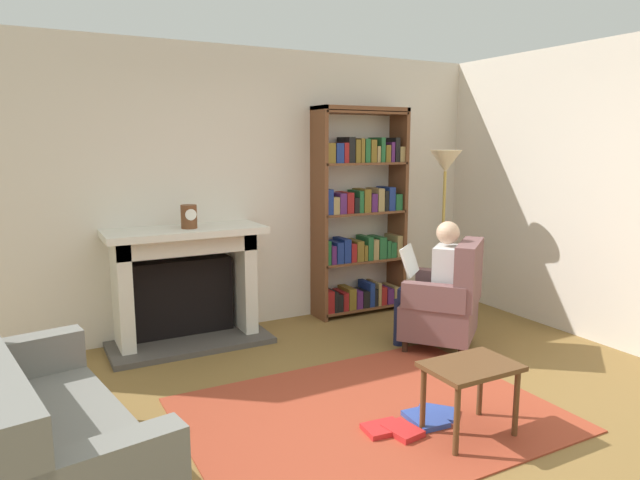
# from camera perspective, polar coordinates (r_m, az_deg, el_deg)

# --- Properties ---
(ground) EXTENTS (14.00, 14.00, 0.00)m
(ground) POSITION_cam_1_polar(r_m,az_deg,el_deg) (3.75, 7.73, -19.02)
(ground) COLOR olive
(back_wall) EXTENTS (5.60, 0.10, 2.70)m
(back_wall) POSITION_cam_1_polar(r_m,az_deg,el_deg) (5.57, -7.50, 5.05)
(back_wall) COLOR beige
(back_wall) RESTS_ON ground
(side_wall_right) EXTENTS (0.10, 5.20, 2.70)m
(side_wall_right) POSITION_cam_1_polar(r_m,az_deg,el_deg) (6.05, 21.67, 4.81)
(side_wall_right) COLOR beige
(side_wall_right) RESTS_ON ground
(area_rug) EXTENTS (2.40, 1.80, 0.01)m
(area_rug) POSITION_cam_1_polar(r_m,az_deg,el_deg) (3.97, 5.08, -17.18)
(area_rug) COLOR #9E3C26
(area_rug) RESTS_ON ground
(fireplace) EXTENTS (1.42, 0.64, 1.06)m
(fireplace) POSITION_cam_1_polar(r_m,az_deg,el_deg) (5.25, -13.52, -4.10)
(fireplace) COLOR #4C4742
(fireplace) RESTS_ON ground
(mantel_clock) EXTENTS (0.14, 0.14, 0.21)m
(mantel_clock) POSITION_cam_1_polar(r_m,az_deg,el_deg) (5.05, -13.13, 2.32)
(mantel_clock) COLOR brown
(mantel_clock) RESTS_ON fireplace
(bookshelf) EXTENTS (1.01, 0.32, 2.17)m
(bookshelf) POSITION_cam_1_polar(r_m,az_deg,el_deg) (5.93, 4.07, 2.51)
(bookshelf) COLOR brown
(bookshelf) RESTS_ON ground
(armchair_reading) EXTENTS (0.89, 0.89, 0.97)m
(armchair_reading) POSITION_cam_1_polar(r_m,az_deg,el_deg) (5.10, 12.77, -6.13)
(armchair_reading) COLOR #331E14
(armchair_reading) RESTS_ON ground
(seated_reader) EXTENTS (0.57, 0.59, 1.14)m
(seated_reader) POSITION_cam_1_polar(r_m,az_deg,el_deg) (5.07, 11.54, -3.88)
(seated_reader) COLOR silver
(seated_reader) RESTS_ON ground
(sofa_floral) EXTENTS (1.00, 1.80, 0.85)m
(sofa_floral) POSITION_cam_1_polar(r_m,az_deg,el_deg) (3.29, -26.30, -18.03)
(sofa_floral) COLOR slate
(sofa_floral) RESTS_ON ground
(side_table) EXTENTS (0.56, 0.39, 0.47)m
(side_table) POSITION_cam_1_polar(r_m,az_deg,el_deg) (3.67, 15.01, -13.13)
(side_table) COLOR brown
(side_table) RESTS_ON ground
(scattered_books) EXTENTS (0.73, 0.38, 0.04)m
(scattered_books) POSITION_cam_1_polar(r_m,az_deg,el_deg) (3.85, 9.33, -17.79)
(scattered_books) COLOR red
(scattered_books) RESTS_ON area_rug
(floor_lamp) EXTENTS (0.32, 0.32, 1.73)m
(floor_lamp) POSITION_cam_1_polar(r_m,az_deg,el_deg) (5.81, 12.55, 6.28)
(floor_lamp) COLOR #B7933F
(floor_lamp) RESTS_ON ground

